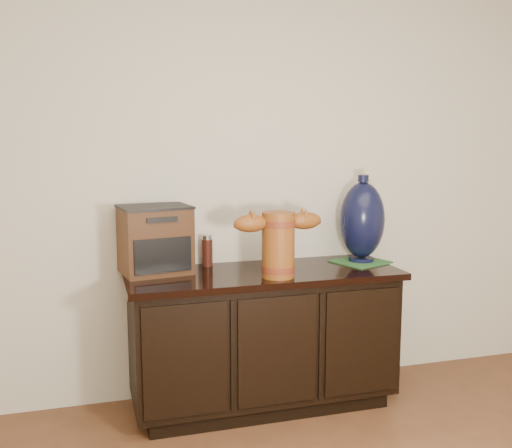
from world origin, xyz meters
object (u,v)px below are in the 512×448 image
object	(u,v)px
tv_radio	(155,240)
terracotta_vessel	(278,241)
lamp_base	(362,220)
spray_can	(207,251)
sideboard	(263,337)

from	to	relation	value
tv_radio	terracotta_vessel	bearing A→B (deg)	-33.79
terracotta_vessel	lamp_base	xyz separation A→B (m)	(0.57, 0.20, 0.05)
spray_can	tv_radio	bearing A→B (deg)	-163.80
terracotta_vessel	sideboard	bearing A→B (deg)	101.45
sideboard	terracotta_vessel	bearing A→B (deg)	-76.35
sideboard	tv_radio	distance (m)	0.79
sideboard	lamp_base	bearing A→B (deg)	5.44
tv_radio	spray_can	world-z (taller)	tv_radio
spray_can	terracotta_vessel	bearing A→B (deg)	-50.52
tv_radio	spray_can	xyz separation A→B (m)	(0.29, 0.09, -0.09)
tv_radio	spray_can	size ratio (longest dim) A/B	2.27
spray_can	lamp_base	bearing A→B (deg)	-10.06
terracotta_vessel	lamp_base	world-z (taller)	lamp_base
terracotta_vessel	tv_radio	size ratio (longest dim) A/B	1.19
sideboard	lamp_base	xyz separation A→B (m)	(0.60, 0.06, 0.61)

